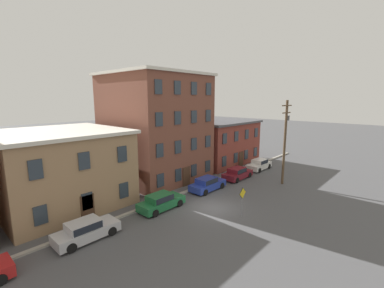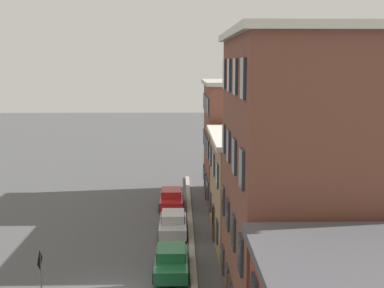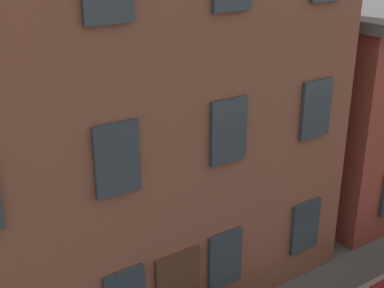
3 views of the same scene
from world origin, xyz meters
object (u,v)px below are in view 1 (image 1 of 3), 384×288
at_px(car_blue, 207,183).
at_px(car_silver, 86,230).
at_px(utility_pole, 285,138).
at_px(caution_sign, 242,197).
at_px(car_green, 161,201).
at_px(car_white, 259,164).
at_px(car_maroon, 237,173).

bearing_deg(car_blue, car_silver, 179.96).
bearing_deg(utility_pole, caution_sign, -174.20).
relative_size(car_silver, utility_pole, 0.45).
xyz_separation_m(car_green, car_white, (18.07, -0.11, 0.00)).
distance_m(car_blue, car_maroon, 5.64).
xyz_separation_m(car_green, utility_pole, (14.25, -5.16, 4.69)).
xyz_separation_m(car_maroon, caution_sign, (-8.69, -6.02, 0.99)).
bearing_deg(car_maroon, caution_sign, -145.30).
bearing_deg(utility_pole, car_white, 52.87).
relative_size(car_white, caution_sign, 1.69).
relative_size(car_silver, car_white, 1.00).
bearing_deg(utility_pole, car_maroon, 112.03).
bearing_deg(car_white, car_blue, 179.46).
height_order(car_green, utility_pole, utility_pole).
distance_m(caution_sign, utility_pole, 11.36).
height_order(car_white, caution_sign, caution_sign).
height_order(car_green, car_maroon, same).
bearing_deg(caution_sign, car_silver, 149.24).
relative_size(car_blue, utility_pole, 0.45).
relative_size(car_silver, car_green, 1.00).
bearing_deg(car_maroon, car_silver, 179.32).
xyz_separation_m(car_silver, caution_sign, (10.49, -6.25, 0.99)).
distance_m(car_blue, caution_sign, 7.01).
height_order(car_silver, car_blue, same).
bearing_deg(car_blue, utility_pole, -34.01).
bearing_deg(utility_pole, car_green, 160.11).
relative_size(car_blue, car_white, 1.00).
height_order(car_maroon, utility_pole, utility_pole).
xyz_separation_m(car_white, caution_sign, (-14.50, -6.13, 0.99)).
xyz_separation_m(car_silver, car_white, (25.00, -0.12, 0.00)).
xyz_separation_m(car_silver, car_green, (6.93, -0.01, 0.00)).
xyz_separation_m(car_green, car_blue, (6.62, -0.00, 0.00)).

